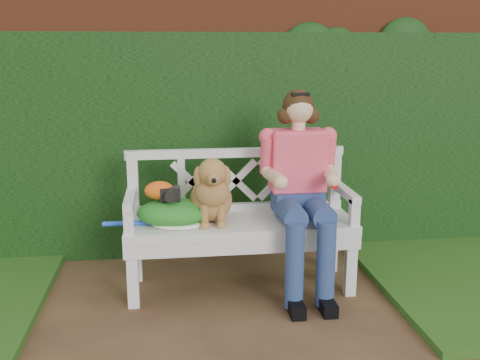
{
  "coord_description": "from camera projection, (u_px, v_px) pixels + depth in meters",
  "views": [
    {
      "loc": [
        -0.28,
        -2.57,
        1.59
      ],
      "look_at": [
        0.17,
        0.96,
        0.75
      ],
      "focal_mm": 42.0,
      "sensor_mm": 36.0,
      "label": 1
    }
  ],
  "objects": [
    {
      "name": "brick_wall",
      "position": [
        203.0,
        111.0,
        4.46
      ],
      "size": [
        10.0,
        0.3,
        2.2
      ],
      "primitive_type": "cube",
      "color": "brown",
      "rests_on": "ground"
    },
    {
      "name": "ivy_hedge",
      "position": [
        206.0,
        146.0,
        4.3
      ],
      "size": [
        10.0,
        0.18,
        1.7
      ],
      "primitive_type": "cube",
      "color": "#245B1D",
      "rests_on": "ground"
    },
    {
      "name": "garden_bench",
      "position": [
        240.0,
        254.0,
        3.77
      ],
      "size": [
        1.64,
        0.78,
        0.48
      ],
      "primitive_type": null,
      "rotation": [
        0.0,
        0.0,
        -0.12
      ],
      "color": "white",
      "rests_on": "ground"
    },
    {
      "name": "seated_woman",
      "position": [
        298.0,
        196.0,
        3.71
      ],
      "size": [
        0.67,
        0.81,
        1.27
      ],
      "primitive_type": null,
      "rotation": [
        0.0,
        0.0,
        0.21
      ],
      "color": "#DD2344",
      "rests_on": "ground"
    },
    {
      "name": "dog",
      "position": [
        211.0,
        188.0,
        3.62
      ],
      "size": [
        0.36,
        0.45,
        0.45
      ],
      "primitive_type": null,
      "rotation": [
        0.0,
        0.0,
        0.15
      ],
      "color": "#A6763D",
      "rests_on": "garden_bench"
    },
    {
      "name": "tennis_racket",
      "position": [
        175.0,
        221.0,
        3.62
      ],
      "size": [
        0.72,
        0.32,
        0.03
      ],
      "primitive_type": null,
      "rotation": [
        0.0,
        0.0,
        0.03
      ],
      "color": "white",
      "rests_on": "garden_bench"
    },
    {
      "name": "green_bag",
      "position": [
        174.0,
        211.0,
        3.62
      ],
      "size": [
        0.48,
        0.38,
        0.16
      ],
      "primitive_type": null,
      "rotation": [
        0.0,
        0.0,
        0.04
      ],
      "color": "green",
      "rests_on": "garden_bench"
    },
    {
      "name": "camera_item",
      "position": [
        170.0,
        193.0,
        3.58
      ],
      "size": [
        0.13,
        0.1,
        0.09
      ],
      "primitive_type": "cube",
      "rotation": [
        0.0,
        0.0,
        0.03
      ],
      "color": "black",
      "rests_on": "green_bag"
    },
    {
      "name": "baseball_glove",
      "position": [
        159.0,
        190.0,
        3.59
      ],
      "size": [
        0.2,
        0.16,
        0.12
      ],
      "primitive_type": "ellipsoid",
      "rotation": [
        0.0,
        0.0,
        0.11
      ],
      "color": "#ED5C12",
      "rests_on": "green_bag"
    }
  ]
}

